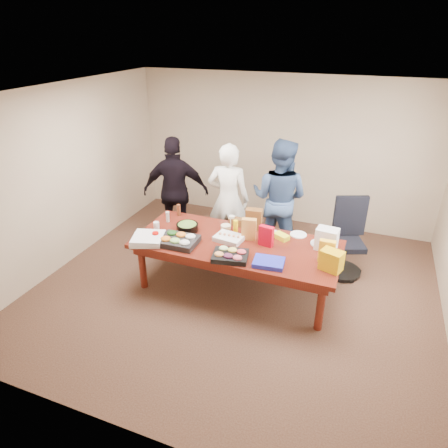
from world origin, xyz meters
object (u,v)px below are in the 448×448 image
at_px(sheet_cake, 229,238).
at_px(conference_table, 236,266).
at_px(person_center, 228,200).
at_px(salad_bowl, 187,227).
at_px(office_chair, 346,240).
at_px(person_right, 279,198).

bearing_deg(sheet_cake, conference_table, -3.62).
height_order(conference_table, person_center, person_center).
bearing_deg(conference_table, salad_bowl, 174.05).
bearing_deg(office_chair, person_right, 142.93).
height_order(office_chair, sheet_cake, office_chair).
xyz_separation_m(person_center, person_right, (0.76, 0.25, 0.04)).
xyz_separation_m(conference_table, sheet_cake, (-0.12, 0.02, 0.41)).
height_order(office_chair, person_center, person_center).
xyz_separation_m(office_chair, salad_bowl, (-2.16, -0.86, 0.23)).
relative_size(person_right, salad_bowl, 6.05).
relative_size(office_chair, person_right, 0.60).
bearing_deg(person_center, office_chair, 171.48).
height_order(person_center, person_right, person_right).
xyz_separation_m(person_right, salad_bowl, (-1.06, -1.17, -0.15)).
bearing_deg(office_chair, sheet_cake, -170.00).
relative_size(office_chair, sheet_cake, 3.01).
relative_size(person_center, person_right, 0.96).
xyz_separation_m(person_center, sheet_cake, (0.37, -0.97, -0.13)).
relative_size(sheet_cake, salad_bowl, 1.20).
xyz_separation_m(sheet_cake, salad_bowl, (-0.67, 0.06, 0.02)).
bearing_deg(sheet_cake, person_right, 80.57).
bearing_deg(person_center, sheet_cake, 104.25).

